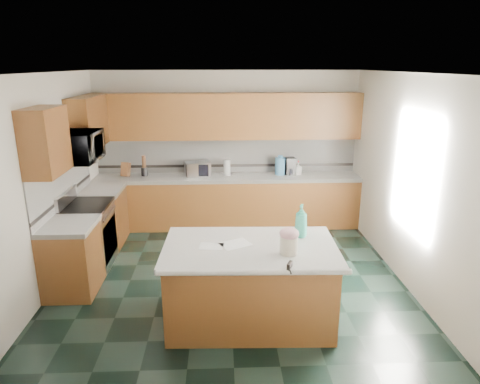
{
  "coord_description": "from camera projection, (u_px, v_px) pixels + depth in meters",
  "views": [
    {
      "loc": [
        -0.09,
        -5.24,
        2.81
      ],
      "look_at": [
        0.15,
        0.35,
        1.12
      ],
      "focal_mm": 32.0,
      "sensor_mm": 36.0,
      "label": 1
    }
  ],
  "objects": [
    {
      "name": "ceiling",
      "position": [
        229.0,
        73.0,
        5.05
      ],
      "size": [
        4.6,
        4.6,
        0.0
      ],
      "primitive_type": "plane",
      "color": "white",
      "rests_on": "ground"
    },
    {
      "name": "paper_towel_base",
      "position": [
        227.0,
        174.0,
        7.57
      ],
      "size": [
        0.18,
        0.18,
        0.01
      ],
      "primitive_type": "cylinder",
      "color": "#B7B7BC",
      "rests_on": "back_countertop"
    },
    {
      "name": "range_cooktop",
      "position": [
        86.0,
        206.0,
        5.96
      ],
      "size": [
        0.62,
        0.78,
        0.04
      ],
      "primitive_type": "cube",
      "color": "black",
      "rests_on": "range_body"
    },
    {
      "name": "treat_jar_lid",
      "position": [
        289.0,
        234.0,
        4.36
      ],
      "size": [
        0.2,
        0.2,
        0.13
      ],
      "primitive_type": "ellipsoid",
      "color": "#D69BA7",
      "rests_on": "treat_jar"
    },
    {
      "name": "treat_jar_knob_end_r",
      "position": [
        293.0,
        229.0,
        4.35
      ],
      "size": [
        0.03,
        0.03,
        0.03
      ],
      "primitive_type": "sphere",
      "color": "tan",
      "rests_on": "treat_jar_lid"
    },
    {
      "name": "paper_towel",
      "position": [
        227.0,
        167.0,
        7.53
      ],
      "size": [
        0.12,
        0.12,
        0.27
      ],
      "primitive_type": "cylinder",
      "color": "white",
      "rests_on": "back_countertop"
    },
    {
      "name": "left_upper_cab_front",
      "position": [
        45.0,
        141.0,
        4.95
      ],
      "size": [
        0.33,
        0.72,
        0.78
      ],
      "primitive_type": "cube",
      "color": "black",
      "rests_on": "wall_left"
    },
    {
      "name": "left_accent_band",
      "position": [
        65.0,
        196.0,
        5.96
      ],
      "size": [
        0.01,
        2.3,
        0.05
      ],
      "primitive_type": "cube",
      "color": "black",
      "rests_on": "wall_left"
    },
    {
      "name": "utensil_bundle",
      "position": [
        144.0,
        162.0,
        7.42
      ],
      "size": [
        0.07,
        0.07,
        0.21
      ],
      "primitive_type": "cylinder",
      "color": "#472814",
      "rests_on": "utensil_crock"
    },
    {
      "name": "left_base_cab_rear",
      "position": [
        104.0,
        218.0,
        6.85
      ],
      "size": [
        0.6,
        0.82,
        0.86
      ],
      "primitive_type": "cube",
      "color": "black",
      "rests_on": "ground"
    },
    {
      "name": "left_upper_cab_rear",
      "position": [
        88.0,
        122.0,
        6.54
      ],
      "size": [
        0.33,
        1.09,
        0.78
      ],
      "primitive_type": "cube",
      "color": "black",
      "rests_on": "wall_left"
    },
    {
      "name": "back_accent_band",
      "position": [
        227.0,
        166.0,
        7.71
      ],
      "size": [
        4.6,
        0.01,
        0.05
      ],
      "primitive_type": "cube",
      "color": "black",
      "rests_on": "back_countertop"
    },
    {
      "name": "clamp_body",
      "position": [
        290.0,
        267.0,
        4.11
      ],
      "size": [
        0.07,
        0.11,
        0.09
      ],
      "primitive_type": "cube",
      "rotation": [
        0.0,
        0.0,
        -0.44
      ],
      "color": "black",
      "rests_on": "island_top"
    },
    {
      "name": "toaster_oven",
      "position": [
        198.0,
        169.0,
        7.46
      ],
      "size": [
        0.48,
        0.38,
        0.25
      ],
      "primitive_type": "cube",
      "rotation": [
        0.0,
        0.0,
        0.22
      ],
      "color": "#B7B7BC",
      "rests_on": "back_countertop"
    },
    {
      "name": "soap_bottle_back",
      "position": [
        298.0,
        168.0,
        7.54
      ],
      "size": [
        0.12,
        0.12,
        0.22
      ],
      "primitive_type": "imported",
      "rotation": [
        0.0,
        0.0,
        0.22
      ],
      "color": "white",
      "rests_on": "back_countertop"
    },
    {
      "name": "range_handle",
      "position": [
        110.0,
        214.0,
        6.01
      ],
      "size": [
        0.02,
        0.66,
        0.02
      ],
      "primitive_type": "cylinder",
      "rotation": [
        1.57,
        0.0,
        0.0
      ],
      "color": "#B7B7BC",
      "rests_on": "range_body"
    },
    {
      "name": "back_upper_cab",
      "position": [
        227.0,
        116.0,
        7.31
      ],
      "size": [
        4.6,
        0.33,
        0.78
      ],
      "primitive_type": "cube",
      "color": "black",
      "rests_on": "wall_back"
    },
    {
      "name": "island_top",
      "position": [
        250.0,
        248.0,
        4.62
      ],
      "size": [
        1.91,
        1.17,
        0.06
      ],
      "primitive_type": "cube",
      "rotation": [
        0.0,
        0.0,
        -0.03
      ],
      "color": "silver",
      "rests_on": "island_base"
    },
    {
      "name": "left_counter_front",
      "position": [
        68.0,
        226.0,
        5.26
      ],
      "size": [
        0.64,
        0.72,
        0.06
      ],
      "primitive_type": "cube",
      "color": "silver",
      "rests_on": "left_base_cab_front"
    },
    {
      "name": "soap_back_cap",
      "position": [
        298.0,
        162.0,
        7.5
      ],
      "size": [
        0.02,
        0.02,
        0.03
      ],
      "primitive_type": "cylinder",
      "color": "red",
      "rests_on": "soap_bottle_back"
    },
    {
      "name": "toaster_oven_door",
      "position": [
        197.0,
        171.0,
        7.33
      ],
      "size": [
        0.38,
        0.01,
        0.21
      ],
      "primitive_type": "cube",
      "color": "black",
      "rests_on": "toaster_oven"
    },
    {
      "name": "treat_jar_knob_end_l",
      "position": [
        286.0,
        230.0,
        4.34
      ],
      "size": [
        0.03,
        0.03,
        0.03
      ],
      "primitive_type": "sphere",
      "color": "tan",
      "rests_on": "treat_jar_lid"
    },
    {
      "name": "floor",
      "position": [
        230.0,
        278.0,
        5.82
      ],
      "size": [
        4.6,
        4.6,
        0.0
      ],
      "primitive_type": "plane",
      "color": "black",
      "rests_on": "ground"
    },
    {
      "name": "range_backguard",
      "position": [
        66.0,
        198.0,
        5.92
      ],
      "size": [
        0.06,
        0.76,
        0.18
      ],
      "primitive_type": "cube",
      "color": "#B7B7BC",
      "rests_on": "range_body"
    },
    {
      "name": "treat_jar",
      "position": [
        289.0,
        245.0,
        4.39
      ],
      "size": [
        0.2,
        0.2,
        0.19
      ],
      "primitive_type": "cylinder",
      "rotation": [
        0.0,
        0.0,
        0.09
      ],
      "color": "beige",
      "rests_on": "island_top"
    },
    {
      "name": "wall_right",
      "position": [
        408.0,
        181.0,
        5.53
      ],
      "size": [
        0.04,
        4.6,
        2.7
      ],
      "primitive_type": "cube",
      "color": "silver",
      "rests_on": "ground"
    },
    {
      "name": "treat_jar_knob",
      "position": [
        289.0,
        230.0,
        4.35
      ],
      "size": [
        0.07,
        0.02,
        0.02
      ],
      "primitive_type": "cylinder",
      "rotation": [
        0.0,
        1.57,
        0.0
      ],
      "color": "tan",
      "rests_on": "treat_jar_lid"
    },
    {
      "name": "microwave",
      "position": [
        79.0,
        147.0,
        5.72
      ],
      "size": [
        0.5,
        0.73,
        0.41
      ],
      "primitive_type": "imported",
      "rotation": [
        0.0,
        0.0,
        1.57
      ],
      "color": "#B7B7BC",
      "rests_on": "wall_left"
    },
    {
      "name": "window_light_proxy",
      "position": [
        414.0,
        173.0,
        5.29
      ],
      "size": [
        0.02,
        1.4,
        1.1
      ],
      "primitive_type": "cube",
      "color": "white",
      "rests_on": "wall_right"
    },
    {
      "name": "range_oven_door",
      "position": [
        110.0,
        239.0,
        6.12
      ],
      "size": [
        0.02,
        0.68,
        0.55
      ],
      "primitive_type": "cube",
      "color": "black",
      "rests_on": "range_body"
    },
    {
      "name": "island_base",
      "position": [
        250.0,
        286.0,
        4.75
      ],
      "size": [
        1.8,
        1.07,
        0.86
      ],
      "primitive_type": "cube",
      "rotation": [
        0.0,
        0.0,
        -0.03
      ],
      "color": "black",
      "rests_on": "ground"
    },
    {
      "name": "utensil_crock",
      "position": [
        144.0,
        172.0,
        7.47
      ],
      "size": [
        0.12,
        0.12,
        0.15
      ],
      "primitive_type": "cylinder",
      "color": "black",
      "rests_on": "back_countertop"
    },
    {
      "name": "wall_back",
      "position": [
        227.0,
        148.0,
        7.65
      ],
      "size": [
        4.6,
        0.04,
        2.7
      ],
      "primitive_type": "cube",
      "color": "silver",
      "rests_on": "ground"
    },
    {
      "name": "clamp_handle",
      "position": [
        290.0,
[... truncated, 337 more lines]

